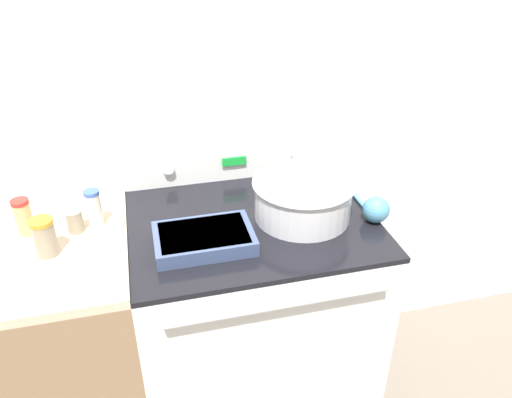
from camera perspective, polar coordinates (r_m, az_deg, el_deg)
The scene contains 11 objects.
kitchen_wall at distance 1.84m, azimuth -3.29°, elevation 12.28°, with size 8.00×0.05×2.50m.
stove_range at distance 1.94m, azimuth -0.47°, elevation -13.78°, with size 0.81×0.69×0.93m.
control_panel at distance 1.88m, azimuth -2.71°, elevation 4.55°, with size 0.81×0.07×0.14m.
side_counter at distance 1.94m, azimuth -20.49°, elevation -16.10°, with size 0.51×0.66×0.94m.
mixing_bowl at distance 1.63m, azimuth 5.38°, elevation 0.31°, with size 0.33×0.33×0.13m.
casserole_dish at distance 1.52m, azimuth -5.98°, elevation -4.43°, with size 0.30×0.20×0.05m.
ladle at distance 1.67m, azimuth 13.40°, elevation -1.09°, with size 0.09×0.31×0.09m.
spice_jar_blue_cap at distance 1.64m, azimuth -18.02°, elevation -1.01°, with size 0.05×0.05×0.13m.
spice_jar_white_cap at distance 1.64m, azimuth -20.05°, elevation -2.21°, with size 0.05×0.05×0.08m.
spice_jar_orange_cap at distance 1.56m, azimuth -23.00°, elevation -4.02°, with size 0.07×0.07×0.12m.
spice_jar_red_cap at distance 1.68m, azimuth -25.04°, elevation -1.84°, with size 0.05×0.05×0.12m.
Camera 1 is at (-0.32, -1.03, 1.82)m, focal length 35.00 mm.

